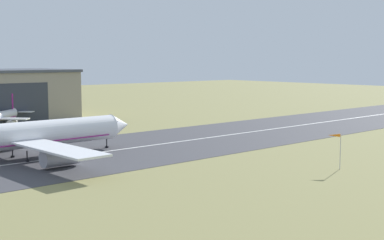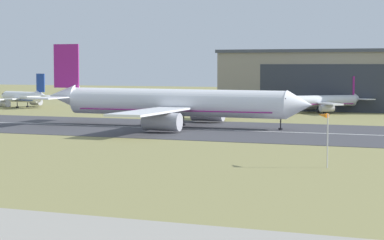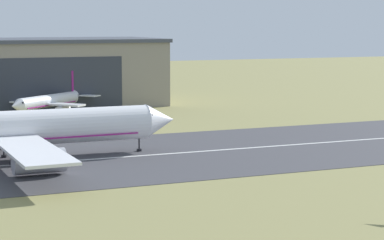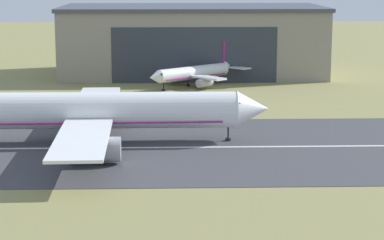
{
  "view_description": "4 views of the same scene",
  "coord_description": "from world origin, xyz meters",
  "views": [
    {
      "loc": [
        -54.15,
        13.91,
        20.18
      ],
      "look_at": [
        17.12,
        93.29,
        8.07
      ],
      "focal_mm": 50.0,
      "sensor_mm": 36.0,
      "label": 1
    },
    {
      "loc": [
        48.96,
        -21.6,
        12.36
      ],
      "look_at": [
        3.99,
        91.33,
        3.49
      ],
      "focal_mm": 70.0,
      "sensor_mm": 36.0,
      "label": 2
    },
    {
      "loc": [
        -26.35,
        3.29,
        20.76
      ],
      "look_at": [
        17.13,
        106.85,
        6.11
      ],
      "focal_mm": 70.0,
      "sensor_mm": 36.0,
      "label": 3
    },
    {
      "loc": [
        2.95,
        7.0,
        25.29
      ],
      "look_at": [
        6.15,
        103.79,
        5.91
      ],
      "focal_mm": 70.0,
      "sensor_mm": 36.0,
      "label": 4
    }
  ],
  "objects": [
    {
      "name": "airplane_landing",
      "position": [
        -9.8,
        116.34,
        4.76
      ],
      "size": [
        56.85,
        54.2,
        16.87
      ],
      "color": "white",
      "rests_on": "ground_plane"
    },
    {
      "name": "runway_strip",
      "position": [
        0.0,
        112.8,
        0.03
      ],
      "size": [
        418.43,
        41.37,
        0.06
      ],
      "primitive_type": "cube",
      "color": "#3D3D42",
      "rests_on": "ground_plane"
    },
    {
      "name": "runway_centreline",
      "position": [
        0.0,
        112.8,
        0.07
      ],
      "size": [
        376.59,
        0.7,
        0.01
      ],
      "primitive_type": "cube",
      "color": "silver",
      "rests_on": "runway_strip"
    },
    {
      "name": "hangar_building",
      "position": [
        9.11,
        192.32,
        8.41
      ],
      "size": [
        63.85,
        32.45,
        16.79
      ],
      "color": "gray",
      "rests_on": "ground_plane"
    },
    {
      "name": "airplane_parked_west",
      "position": [
        8.81,
        170.6,
        3.12
      ],
      "size": [
        23.62,
        21.49,
        9.53
      ],
      "color": "silver",
      "rests_on": "ground_plane"
    }
  ]
}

